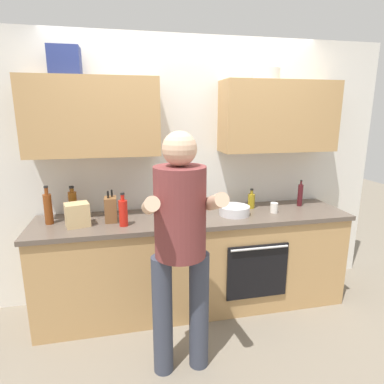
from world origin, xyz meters
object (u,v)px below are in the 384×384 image
knife_block (111,209)px  cup_coffee (274,208)px  mixing_bowl (234,210)px  bottle_oil (251,200)px  bottle_vinegar (48,208)px  potted_herb (193,198)px  person_standing (180,238)px  bottle_wine (300,195)px  grocery_bag_bread (77,215)px  bottle_hotsauce (123,212)px  bottle_syrup (73,204)px

knife_block → cup_coffee: bearing=-2.5°
mixing_bowl → knife_block: size_ratio=1.03×
bottle_oil → bottle_vinegar: bottle_vinegar is taller
potted_herb → cup_coffee: bearing=-10.2°
cup_coffee → mixing_bowl: cup_coffee is taller
person_standing → bottle_wine: bearing=32.2°
knife_block → bottle_oil: bearing=5.2°
person_standing → bottle_oil: bearing=45.9°
person_standing → bottle_oil: (0.87, 0.89, -0.03)m
person_standing → mixing_bowl: (0.63, 0.72, -0.07)m
bottle_vinegar → grocery_bag_bread: bottle_vinegar is taller
bottle_oil → mixing_bowl: size_ratio=0.69×
bottle_hotsauce → potted_herb: bearing=18.2°
knife_block → grocery_bag_bread: bearing=-166.6°
bottle_vinegar → bottle_syrup: bearing=33.9°
person_standing → bottle_hotsauce: size_ratio=6.04×
bottle_hotsauce → knife_block: (-0.10, 0.14, -0.01)m
bottle_hotsauce → knife_block: bearing=126.4°
bottle_wine → cup_coffee: 0.39m
bottle_oil → bottle_syrup: bottle_syrup is taller
bottle_vinegar → cup_coffee: (1.99, -0.11, -0.09)m
mixing_bowl → cup_coffee: bearing=-2.5°
potted_herb → grocery_bag_bread: size_ratio=1.28×
person_standing → bottle_hotsauce: 0.73m
bottle_oil → bottle_vinegar: bearing=-177.5°
bottle_vinegar → cup_coffee: size_ratio=3.47×
bottle_oil → cup_coffee: (0.15, -0.19, -0.03)m
bottle_wine → mixing_bowl: bottle_wine is taller
bottle_syrup → knife_block: size_ratio=1.06×
person_standing → bottle_wine: 1.62m
person_standing → knife_block: 0.90m
cup_coffee → potted_herb: 0.76m
person_standing → bottle_syrup: 1.23m
bottle_wine → bottle_vinegar: bearing=-178.8°
person_standing → bottle_oil: size_ratio=8.81×
bottle_oil → bottle_syrup: bearing=178.5°
mixing_bowl → grocery_bag_bread: (-1.36, -0.02, 0.06)m
person_standing → cup_coffee: person_standing is taller
bottle_hotsauce → bottle_vinegar: bottle_vinegar is taller
bottle_oil → bottle_hotsauce: bearing=-168.0°
bottle_vinegar → grocery_bag_bread: size_ratio=1.68×
bottle_hotsauce → grocery_bag_bread: (-0.37, 0.08, -0.02)m
person_standing → grocery_bag_bread: person_standing is taller
bottle_vinegar → knife_block: (0.51, -0.04, -0.03)m
cup_coffee → knife_block: 1.48m
bottle_syrup → person_standing: bearing=-49.7°
bottle_oil → potted_herb: size_ratio=0.78×
bottle_wine → bottle_vinegar: 2.35m
bottle_oil → cup_coffee: bottle_oil is taller
bottle_vinegar → knife_block: 0.51m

